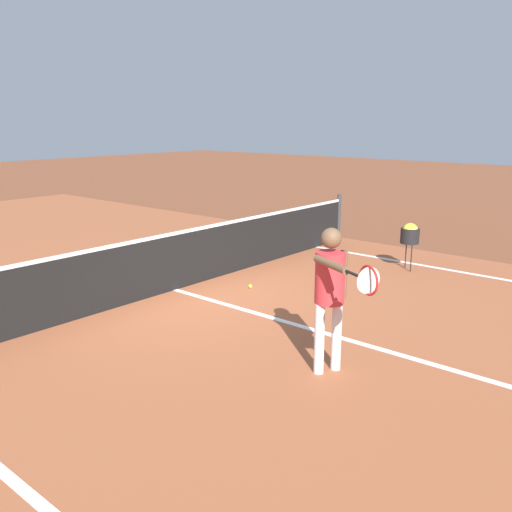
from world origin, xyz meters
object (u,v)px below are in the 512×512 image
(player_near, at_px, (331,285))
(tennis_ball_near_net, at_px, (250,286))
(net, at_px, (174,261))
(ball_hopper, at_px, (410,234))

(player_near, relative_size, tennis_ball_near_net, 24.50)
(tennis_ball_near_net, bearing_deg, net, 134.51)
(net, bearing_deg, player_near, -104.60)
(player_near, bearing_deg, tennis_ball_near_net, 56.26)
(player_near, xyz_separation_m, ball_hopper, (4.58, 1.23, -0.33))
(ball_hopper, bearing_deg, tennis_ball_near_net, 152.27)
(ball_hopper, relative_size, tennis_ball_near_net, 13.25)
(net, height_order, ball_hopper, net)
(player_near, distance_m, tennis_ball_near_net, 3.38)
(net, distance_m, tennis_ball_near_net, 1.32)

